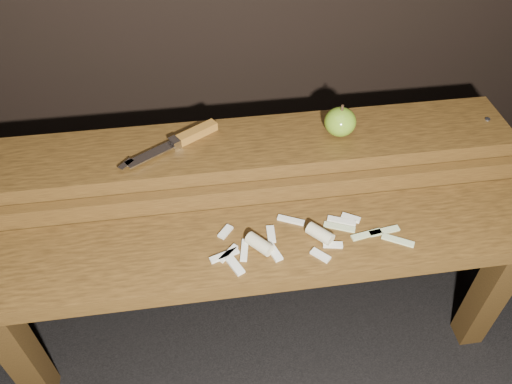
{
  "coord_description": "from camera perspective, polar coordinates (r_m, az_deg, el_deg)",
  "views": [
    {
      "loc": [
        -0.11,
        -0.68,
        1.2
      ],
      "look_at": [
        0.0,
        0.06,
        0.45
      ],
      "focal_mm": 35.0,
      "sensor_mm": 36.0,
      "label": 1
    }
  ],
  "objects": [
    {
      "name": "ground",
      "position": [
        1.39,
        0.36,
        -15.01
      ],
      "size": [
        60.0,
        60.0,
        0.0
      ],
      "primitive_type": "plane",
      "color": "black"
    },
    {
      "name": "bench_front_tier",
      "position": [
        1.06,
        0.93,
        -8.32
      ],
      "size": [
        1.2,
        0.2,
        0.42
      ],
      "color": "#39240E",
      "rests_on": "ground"
    },
    {
      "name": "bench_rear_tier",
      "position": [
        1.16,
        -0.73,
        2.41
      ],
      "size": [
        1.2,
        0.21,
        0.5
      ],
      "color": "#39240E",
      "rests_on": "ground"
    },
    {
      "name": "apple",
      "position": [
        1.13,
        9.6,
        7.92
      ],
      "size": [
        0.07,
        0.07,
        0.08
      ],
      "color": "olive",
      "rests_on": "bench_rear_tier"
    },
    {
      "name": "knife",
      "position": [
        1.11,
        -8.1,
        6.11
      ],
      "size": [
        0.22,
        0.14,
        0.02
      ],
      "color": "#965F20",
      "rests_on": "bench_rear_tier"
    },
    {
      "name": "apple_scraps",
      "position": [
        1.01,
        4.43,
        -5.41
      ],
      "size": [
        0.41,
        0.14,
        0.03
      ],
      "color": "beige",
      "rests_on": "bench_front_tier"
    }
  ]
}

